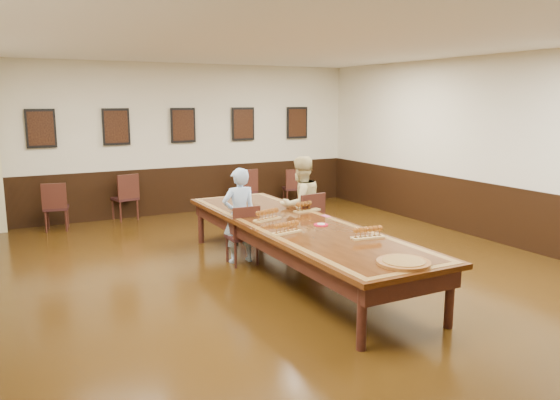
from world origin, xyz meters
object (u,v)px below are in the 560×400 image
chair_man (242,234)px  conference_table (297,233)px  person_woman (301,205)px  spare_chair_a (56,206)px  spare_chair_c (244,190)px  person_man (239,216)px  chair_woman (305,223)px  spare_chair_d (292,187)px  carved_platter (404,263)px  spare_chair_b (125,197)px

chair_man → conference_table: bearing=118.9°
chair_man → person_woman: size_ratio=0.58×
chair_man → conference_table: (0.45, -0.87, 0.16)m
spare_chair_a → spare_chair_c: spare_chair_c is taller
spare_chair_c → conference_table: size_ratio=0.19×
spare_chair_a → spare_chair_c: (3.88, -0.04, 0.01)m
spare_chair_c → person_man: 3.86m
chair_man → spare_chair_c: size_ratio=0.95×
chair_woman → person_man: 1.15m
person_man → person_woman: size_ratio=0.93×
chair_man → spare_chair_a: (-2.23, 3.62, 0.01)m
spare_chair_c → person_man: bearing=61.1°
spare_chair_c → person_man: person_man is taller
spare_chair_d → person_woman: 3.95m
carved_platter → spare_chair_c: bearing=80.1°
spare_chair_b → spare_chair_c: (2.53, -0.36, -0.00)m
spare_chair_b → chair_woman: bearing=105.1°
chair_woman → spare_chair_d: chair_woman is taller
spare_chair_a → spare_chair_b: 1.39m
conference_table → person_woman: bearing=57.7°
spare_chair_d → chair_man: bearing=65.6°
spare_chair_a → person_woman: person_woman is taller
spare_chair_c → conference_table: 4.62m
chair_man → spare_chair_a: bearing=-56.6°
spare_chair_c → conference_table: bearing=71.3°
spare_chair_d → carved_platter: (-2.42, -6.74, 0.34)m
spare_chair_b → conference_table: (1.33, -4.82, 0.13)m
spare_chair_b → spare_chair_c: bearing=159.5°
spare_chair_b → carved_platter: 7.14m
person_woman → conference_table: person_woman is taller
carved_platter → spare_chair_d: bearing=70.2°
spare_chair_a → person_woman: bearing=145.1°
chair_man → spare_chair_c: spare_chair_c is taller
chair_man → spare_chair_b: (-0.88, 3.95, 0.03)m
chair_man → person_man: size_ratio=0.63×
spare_chair_c → carved_platter: bearing=76.5°
spare_chair_a → person_man: 4.18m
spare_chair_b → person_woman: size_ratio=0.62×
chair_woman → conference_table: chair_woman is taller
spare_chair_a → carved_platter: bearing=123.1°
chair_man → spare_chair_a: spare_chair_a is taller
spare_chair_b → person_man: 3.96m
conference_table → spare_chair_c: bearing=74.9°
spare_chair_a → person_man: person_man is taller
chair_man → spare_chair_c: 3.95m
spare_chair_a → spare_chair_b: spare_chair_b is taller
person_woman → spare_chair_a: bearing=-53.7°
chair_man → spare_chair_d: (2.91, 3.68, -0.02)m
conference_table → chair_woman: bearing=54.3°
person_man → spare_chair_d: bearing=-127.3°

